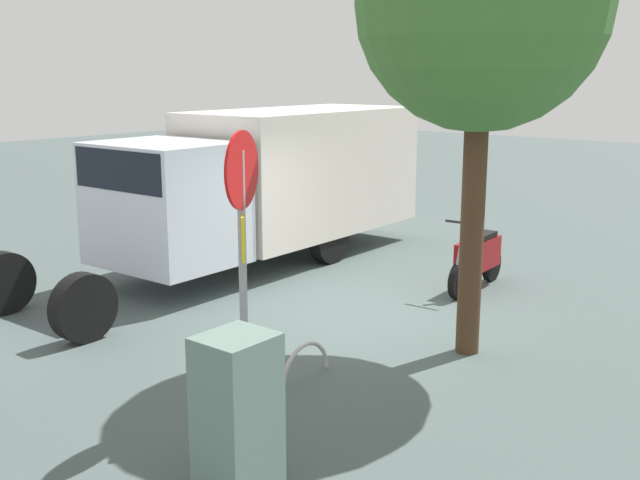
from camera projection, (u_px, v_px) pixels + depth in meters
ground_plane at (357, 315)px, 10.89m from camera, size 60.00×60.00×0.00m
box_truck_near at (267, 178)px, 13.63m from camera, size 8.51×2.51×2.72m
motorcycle at (477, 257)px, 12.07m from camera, size 1.81×0.55×1.20m
stop_sign at (243, 230)px, 7.36m from camera, size 0.71×0.33×2.87m
street_tree at (482, 5)px, 8.57m from camera, size 2.90×2.90×5.61m
utility_cabinet at (237, 415)px, 6.17m from camera, size 0.60×0.54×1.36m
bike_rack_hoop at (306, 378)px, 8.65m from camera, size 0.85×0.09×0.85m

